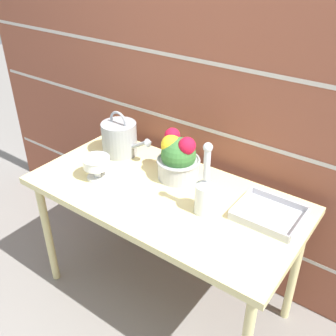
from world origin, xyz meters
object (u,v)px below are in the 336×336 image
glass_decanter (205,192)px  wire_tray (269,215)px  watering_can (120,138)px  flower_planter (178,158)px  crystal_pedestal_bowl (96,164)px

glass_decanter → wire_tray: bearing=28.8°
watering_can → wire_tray: 0.93m
glass_decanter → watering_can: bearing=164.8°
flower_planter → glass_decanter: bearing=-32.5°
crystal_pedestal_bowl → watering_can: bearing=106.9°
crystal_pedestal_bowl → flower_planter: size_ratio=0.57×
watering_can → crystal_pedestal_bowl: bearing=-73.1°
watering_can → wire_tray: (0.93, -0.04, -0.09)m
crystal_pedestal_bowl → flower_planter: bearing=37.9°
watering_can → wire_tray: size_ratio=1.19×
watering_can → glass_decanter: 0.70m
crystal_pedestal_bowl → glass_decanter: bearing=8.1°
watering_can → glass_decanter: size_ratio=0.97×
watering_can → wire_tray: bearing=-2.7°
flower_planter → crystal_pedestal_bowl: bearing=-142.1°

